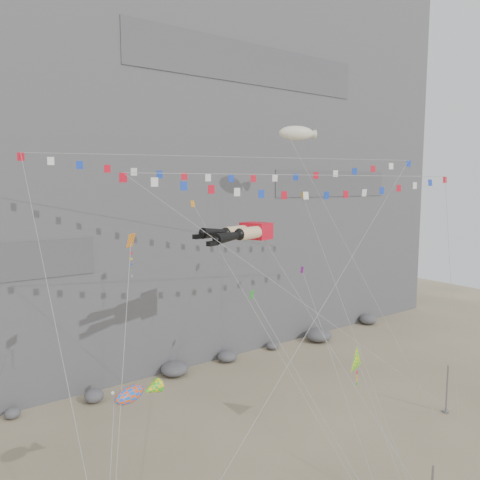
# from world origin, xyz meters

# --- Properties ---
(ground) EXTENTS (120.00, 120.00, 0.00)m
(ground) POSITION_xyz_m (0.00, 0.00, 0.00)
(ground) COLOR tan
(ground) RESTS_ON ground
(cliff) EXTENTS (80.00, 28.00, 50.00)m
(cliff) POSITION_xyz_m (0.00, 32.00, 25.00)
(cliff) COLOR slate
(cliff) RESTS_ON ground
(talus_boulders) EXTENTS (60.00, 3.00, 1.20)m
(talus_boulders) POSITION_xyz_m (0.00, 17.00, 0.60)
(talus_boulders) COLOR #58595D
(talus_boulders) RESTS_ON ground
(anchor_pole_right) EXTENTS (0.12, 0.12, 3.87)m
(anchor_pole_right) POSITION_xyz_m (14.03, -1.98, 1.94)
(anchor_pole_right) COLOR slate
(anchor_pole_right) RESTS_ON ground
(legs_kite) EXTENTS (7.10, 17.09, 21.40)m
(legs_kite) POSITION_xyz_m (-0.13, 6.14, 14.46)
(legs_kite) COLOR red
(legs_kite) RESTS_ON ground
(flag_banner_upper) EXTENTS (31.46, 18.83, 29.41)m
(flag_banner_upper) POSITION_xyz_m (2.10, 9.05, 20.04)
(flag_banner_upper) COLOR red
(flag_banner_upper) RESTS_ON ground
(flag_banner_lower) EXTENTS (28.12, 8.12, 21.82)m
(flag_banner_lower) POSITION_xyz_m (4.82, 3.56, 18.58)
(flag_banner_lower) COLOR red
(flag_banner_lower) RESTS_ON ground
(harlequin_kite) EXTENTS (6.19, 9.99, 18.02)m
(harlequin_kite) POSITION_xyz_m (-9.21, 4.39, 14.65)
(harlequin_kite) COLOR red
(harlequin_kite) RESTS_ON ground
(fish_windsock) EXTENTS (4.85, 5.29, 9.07)m
(fish_windsock) POSITION_xyz_m (-11.17, 0.36, 7.47)
(fish_windsock) COLOR #FF4C0D
(fish_windsock) RESTS_ON ground
(delta_kite) EXTENTS (4.44, 7.65, 9.95)m
(delta_kite) POSITION_xyz_m (4.17, -1.24, 6.19)
(delta_kite) COLOR yellow
(delta_kite) RESTS_ON ground
(blimp_windsock) EXTENTS (5.27, 14.59, 26.20)m
(blimp_windsock) POSITION_xyz_m (9.51, 10.93, 22.47)
(blimp_windsock) COLOR beige
(blimp_windsock) RESTS_ON ground
(small_kite_a) EXTENTS (3.75, 14.17, 21.61)m
(small_kite_a) POSITION_xyz_m (-2.83, 7.77, 16.09)
(small_kite_a) COLOR orange
(small_kite_a) RESTS_ON ground
(small_kite_b) EXTENTS (4.58, 11.58, 16.33)m
(small_kite_b) POSITION_xyz_m (4.66, 4.64, 11.19)
(small_kite_b) COLOR purple
(small_kite_b) RESTS_ON ground
(small_kite_c) EXTENTS (3.01, 9.28, 14.24)m
(small_kite_c) POSITION_xyz_m (-2.51, 1.50, 11.02)
(small_kite_c) COLOR green
(small_kite_c) RESTS_ON ground
(small_kite_d) EXTENTS (3.63, 13.47, 21.53)m
(small_kite_d) POSITION_xyz_m (6.71, 6.86, 16.75)
(small_kite_d) COLOR gold
(small_kite_d) RESTS_ON ground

